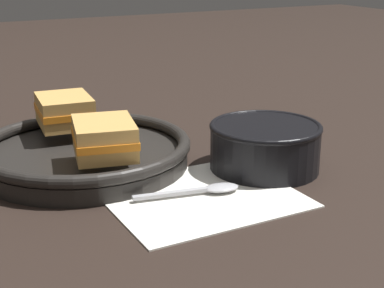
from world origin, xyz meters
name	(u,v)px	position (x,y,z in m)	size (l,w,h in m)	color
ground_plane	(193,173)	(0.00, 0.00, 0.00)	(4.00, 4.00, 0.00)	black
napkin	(201,195)	(-0.03, -0.08, 0.00)	(0.24, 0.20, 0.00)	white
soup_bowl	(265,144)	(0.10, -0.03, 0.04)	(0.16, 0.16, 0.07)	black
spoon	(209,189)	(-0.02, -0.08, 0.01)	(0.14, 0.04, 0.01)	#B7B7BC
skillet	(83,152)	(-0.13, 0.10, 0.02)	(0.43, 0.31, 0.04)	black
sandwich_near_left	(65,111)	(-0.13, 0.18, 0.06)	(0.09, 0.11, 0.05)	tan
sandwich_near_right	(104,138)	(-0.12, 0.02, 0.06)	(0.10, 0.11, 0.05)	tan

